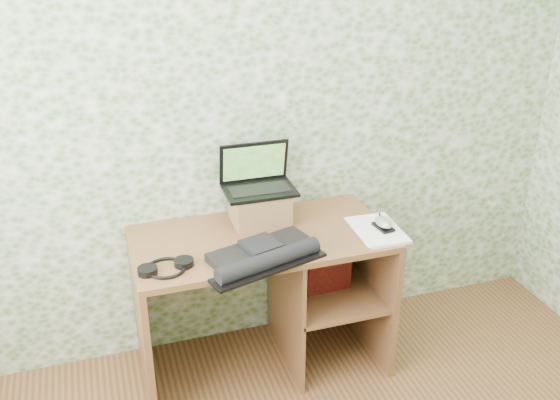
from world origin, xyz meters
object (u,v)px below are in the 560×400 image
object	(u,v)px
keyboard	(264,255)
laptop	(257,179)
desk	(275,279)
riser	(260,207)
notepad	(377,230)

from	to	relation	value
keyboard	laptop	bearing A→B (deg)	61.92
desk	riser	world-z (taller)	riser
desk	riser	distance (m)	0.37
keyboard	notepad	bearing A→B (deg)	-7.30
riser	laptop	distance (m)	0.14
riser	keyboard	bearing A→B (deg)	-103.13
desk	keyboard	distance (m)	0.40
desk	laptop	size ratio (longest dim) A/B	3.53
riser	laptop	world-z (taller)	laptop
laptop	notepad	size ratio (longest dim) A/B	1.10
riser	desk	bearing A→B (deg)	-70.24
riser	laptop	size ratio (longest dim) A/B	0.78
riser	notepad	world-z (taller)	riser
laptop	keyboard	distance (m)	0.45
desk	riser	bearing A→B (deg)	109.76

